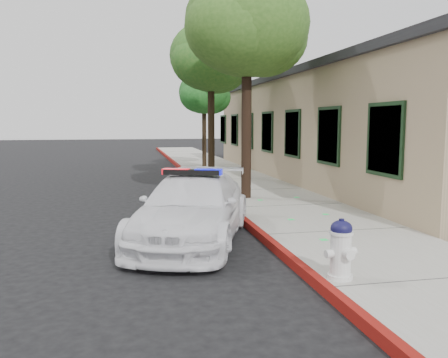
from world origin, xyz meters
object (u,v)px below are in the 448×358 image
clapboard_building (357,128)px  street_tree_far (205,95)px  police_car (193,208)px  fire_hydrant (341,249)px  street_tree_mid (211,60)px  street_tree_near (247,28)px

clapboard_building → street_tree_far: 7.92m
police_car → fire_hydrant: police_car is taller
police_car → street_tree_mid: bearing=97.5°
street_tree_mid → street_tree_far: bearing=83.3°
fire_hydrant → street_tree_mid: bearing=79.9°
street_tree_far → street_tree_near: bearing=-92.6°
street_tree_near → street_tree_mid: bearing=91.8°
fire_hydrant → street_tree_far: (0.96, 17.31, 3.15)m
police_car → fire_hydrant: bearing=-41.6°
fire_hydrant → street_tree_far: size_ratio=0.18×
street_tree_near → street_tree_far: street_tree_near is taller
clapboard_building → fire_hydrant: bearing=-118.4°
fire_hydrant → street_tree_mid: size_ratio=0.14×
clapboard_building → police_car: bearing=-132.7°
fire_hydrant → street_tree_near: size_ratio=0.13×
clapboard_building → street_tree_near: (-5.83, -4.52, 2.84)m
fire_hydrant → police_car: bearing=110.0°
clapboard_building → fire_hydrant: size_ratio=24.49×
clapboard_building → police_car: clapboard_building is taller
clapboard_building → street_tree_near: size_ratio=3.24×
clapboard_building → street_tree_far: (-5.38, 5.59, 1.60)m
police_car → clapboard_building: bearing=67.2°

